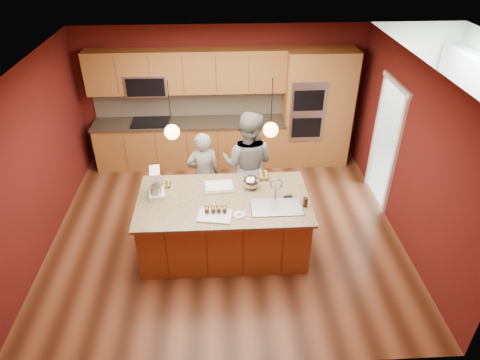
{
  "coord_description": "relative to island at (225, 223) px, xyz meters",
  "views": [
    {
      "loc": [
        -0.06,
        -5.48,
        4.47
      ],
      "look_at": [
        0.22,
        -0.1,
        1.02
      ],
      "focal_mm": 32.0,
      "sensor_mm": 36.0,
      "label": 1
    }
  ],
  "objects": [
    {
      "name": "floor",
      "position": [
        0.02,
        0.44,
        -0.47
      ],
      "size": [
        5.5,
        5.5,
        0.0
      ],
      "primitive_type": "plane",
      "color": "#442211",
      "rests_on": "ground"
    },
    {
      "name": "ceiling",
      "position": [
        0.02,
        0.44,
        2.23
      ],
      "size": [
        5.5,
        5.5,
        0.0
      ],
      "primitive_type": "plane",
      "rotation": [
        3.14,
        0.0,
        0.0
      ],
      "color": "silver",
      "rests_on": "ground"
    },
    {
      "name": "wall_back",
      "position": [
        0.02,
        2.94,
        0.88
      ],
      "size": [
        5.5,
        0.0,
        5.5
      ],
      "primitive_type": "plane",
      "rotation": [
        1.57,
        0.0,
        0.0
      ],
      "color": "#501310",
      "rests_on": "ground"
    },
    {
      "name": "wall_front",
      "position": [
        0.02,
        -2.06,
        0.88
      ],
      "size": [
        5.5,
        0.0,
        5.5
      ],
      "primitive_type": "plane",
      "rotation": [
        -1.57,
        0.0,
        0.0
      ],
      "color": "#501310",
      "rests_on": "ground"
    },
    {
      "name": "wall_left",
      "position": [
        -2.73,
        0.44,
        0.88
      ],
      "size": [
        0.0,
        5.0,
        5.0
      ],
      "primitive_type": "plane",
      "rotation": [
        1.57,
        0.0,
        1.57
      ],
      "color": "#501310",
      "rests_on": "ground"
    },
    {
      "name": "wall_right",
      "position": [
        2.77,
        0.44,
        0.88
      ],
      "size": [
        0.0,
        5.0,
        5.0
      ],
      "primitive_type": "plane",
      "rotation": [
        1.57,
        0.0,
        -1.57
      ],
      "color": "#501310",
      "rests_on": "ground"
    },
    {
      "name": "cabinet_run",
      "position": [
        -0.66,
        2.68,
        0.52
      ],
      "size": [
        3.74,
        0.64,
        2.3
      ],
      "color": "#99612C",
      "rests_on": "floor"
    },
    {
      "name": "oven_column",
      "position": [
        1.87,
        2.63,
        0.68
      ],
      "size": [
        1.3,
        0.62,
        2.3
      ],
      "color": "#99612C",
      "rests_on": "floor"
    },
    {
      "name": "doorway_trim",
      "position": [
        2.75,
        1.24,
        0.58
      ],
      "size": [
        0.08,
        1.11,
        2.2
      ],
      "primitive_type": null,
      "color": "white",
      "rests_on": "wall_right"
    },
    {
      "name": "pendant_left",
      "position": [
        -0.66,
        0.0,
        1.54
      ],
      "size": [
        0.2,
        0.2,
        0.8
      ],
      "color": "black",
      "rests_on": "ceiling"
    },
    {
      "name": "pendant_right",
      "position": [
        0.63,
        0.0,
        1.54
      ],
      "size": [
        0.2,
        0.2,
        0.8
      ],
      "color": "black",
      "rests_on": "ceiling"
    },
    {
      "name": "island",
      "position": [
        0.0,
        0.0,
        0.0
      ],
      "size": [
        2.48,
        1.39,
        1.29
      ],
      "color": "#99612C",
      "rests_on": "floor"
    },
    {
      "name": "person_left",
      "position": [
        -0.33,
        0.95,
        0.29
      ],
      "size": [
        0.61,
        0.47,
        1.51
      ],
      "primitive_type": "imported",
      "rotation": [
        0.0,
        0.0,
        3.35
      ],
      "color": "black",
      "rests_on": "floor"
    },
    {
      "name": "person_right",
      "position": [
        0.41,
        0.95,
        0.45
      ],
      "size": [
        1.07,
        0.95,
        1.84
      ],
      "primitive_type": "imported",
      "rotation": [
        0.0,
        0.0,
        2.81
      ],
      "color": "gray",
      "rests_on": "floor"
    },
    {
      "name": "stand_mixer",
      "position": [
        -0.98,
        0.16,
        0.63
      ],
      "size": [
        0.26,
        0.33,
        0.42
      ],
      "rotation": [
        0.0,
        0.0,
        0.14
      ],
      "color": "white",
      "rests_on": "island"
    },
    {
      "name": "sheet_cake",
      "position": [
        -0.07,
        0.3,
        0.47
      ],
      "size": [
        0.49,
        0.38,
        0.05
      ],
      "rotation": [
        0.0,
        0.0,
        0.09
      ],
      "color": "silver",
      "rests_on": "island"
    },
    {
      "name": "cooling_rack",
      "position": [
        -0.14,
        -0.4,
        0.46
      ],
      "size": [
        0.51,
        0.4,
        0.02
      ],
      "primitive_type": "cube",
      "rotation": [
        0.0,
        0.0,
        -0.17
      ],
      "color": "#B2B4B9",
      "rests_on": "island"
    },
    {
      "name": "mixing_bowl",
      "position": [
        0.4,
        0.27,
        0.55
      ],
      "size": [
        0.25,
        0.25,
        0.21
      ],
      "primitive_type": "ellipsoid",
      "color": "#ABADB2",
      "rests_on": "island"
    },
    {
      "name": "plate",
      "position": [
        0.19,
        -0.4,
        0.45
      ],
      "size": [
        0.17,
        0.17,
        0.01
      ],
      "primitive_type": "cylinder",
      "color": "silver",
      "rests_on": "island"
    },
    {
      "name": "tumbler",
      "position": [
        1.13,
        -0.23,
        0.52
      ],
      "size": [
        0.07,
        0.07,
        0.14
      ],
      "primitive_type": "cylinder",
      "color": "#311E0F",
      "rests_on": "island"
    },
    {
      "name": "phone",
      "position": [
        0.93,
        0.0,
        0.45
      ],
      "size": [
        0.14,
        0.1,
        0.01
      ],
      "primitive_type": "cube",
      "rotation": [
        0.0,
        0.0,
        0.28
      ],
      "color": "black",
      "rests_on": "island"
    },
    {
      "name": "cupcakes_left",
      "position": [
        -0.9,
        0.41,
        0.48
      ],
      "size": [
        0.21,
        0.21,
        0.06
      ],
      "primitive_type": null,
      "color": "gold",
      "rests_on": "island"
    },
    {
      "name": "cupcakes_rack",
      "position": [
        -0.13,
        -0.28,
        0.5
      ],
      "size": [
        0.32,
        0.16,
        0.07
      ],
      "primitive_type": null,
      "color": "gold",
      "rests_on": "island"
    },
    {
      "name": "cupcakes_right",
      "position": [
        0.62,
        0.55,
        0.48
      ],
      "size": [
        0.17,
        0.25,
        0.08
      ],
      "primitive_type": null,
      "color": "gold",
      "rests_on": "island"
    },
    {
      "name": "washer",
      "position": [
        4.25,
        1.33,
        0.0
      ],
      "size": [
        0.64,
        0.65,
        0.94
      ],
      "primitive_type": "cube",
      "rotation": [
        0.0,
        0.0,
        -0.09
      ],
      "color": "white",
      "rests_on": "floor"
    },
    {
      "name": "dryer",
      "position": [
        4.19,
        2.03,
        0.05
      ],
      "size": [
        0.73,
        0.75,
        1.03
      ],
      "primitive_type": "cube",
      "rotation": [
        0.0,
        0.0,
        0.15
      ],
      "color": "white",
      "rests_on": "floor"
    }
  ]
}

